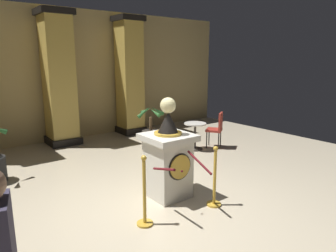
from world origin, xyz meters
TOP-DOWN VIEW (x-y plane):
  - ground_plane at (0.00, 0.00)m, footprint 12.21×12.21m
  - back_wall at (0.00, 5.19)m, footprint 12.21×0.16m
  - pedestal_clock at (0.29, 0.12)m, footprint 0.78×0.78m
  - stanchion_near at (-0.56, -0.43)m, footprint 0.24×0.24m
  - stanchion_far at (0.68, -0.61)m, footprint 0.24×0.24m
  - velvet_rope at (0.06, -0.52)m, footprint 0.74×0.72m
  - column_right at (2.22, 4.66)m, footprint 0.81×0.81m
  - column_centre_rear at (0.00, 4.66)m, footprint 0.87×0.87m
  - potted_palm_right at (1.67, 2.69)m, footprint 0.78×0.80m
  - cafe_table at (2.57, 1.95)m, footprint 0.58×0.58m
  - cafe_chair_red at (3.16, 1.74)m, footprint 0.56×0.56m

SIDE VIEW (x-z plane):
  - ground_plane at x=0.00m, z-range 0.00..0.00m
  - stanchion_far at x=0.68m, z-range -0.15..0.85m
  - potted_palm_right at x=1.67m, z-range -0.23..0.94m
  - stanchion_near at x=-0.56m, z-range -0.16..0.89m
  - cafe_table at x=2.57m, z-range 0.10..0.82m
  - cafe_chair_red at x=3.16m, z-range 0.09..1.05m
  - pedestal_clock at x=0.29m, z-range -0.18..1.55m
  - velvet_rope at x=0.06m, z-range 0.68..0.90m
  - column_right at x=2.22m, z-range -0.01..3.62m
  - column_centre_rear at x=0.00m, z-range -0.01..3.62m
  - back_wall at x=0.00m, z-range 0.00..3.78m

